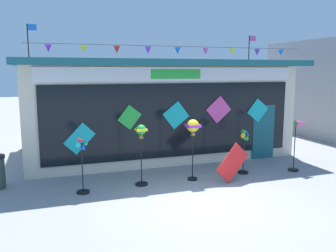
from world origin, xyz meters
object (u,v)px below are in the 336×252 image
(kite_shop_building, at_px, (151,106))
(wind_spinner_center_left, at_px, (193,130))
(display_kite_on_ground, at_px, (233,163))
(wind_spinner_left, at_px, (141,141))
(wind_spinner_right, at_px, (299,135))
(wind_spinner_center_right, at_px, (244,146))
(wind_spinner_far_left, at_px, (82,162))

(kite_shop_building, height_order, wind_spinner_center_left, kite_shop_building)
(kite_shop_building, xyz_separation_m, display_kite_on_ground, (0.99, -5.08, -1.25))
(kite_shop_building, xyz_separation_m, wind_spinner_left, (-1.62, -4.48, -0.53))
(display_kite_on_ground, bearing_deg, wind_spinner_center_left, 151.28)
(wind_spinner_right, bearing_deg, display_kite_on_ground, -171.84)
(wind_spinner_center_right, distance_m, display_kite_on_ground, 1.06)
(wind_spinner_center_left, distance_m, display_kite_on_ground, 1.51)
(wind_spinner_right, distance_m, display_kite_on_ground, 2.73)
(wind_spinner_far_left, xyz_separation_m, wind_spinner_center_right, (5.05, 0.21, 0.01))
(wind_spinner_far_left, bearing_deg, wind_spinner_left, 5.55)
(wind_spinner_left, height_order, wind_spinner_center_left, wind_spinner_center_left)
(kite_shop_building, distance_m, wind_spinner_far_left, 5.77)
(kite_shop_building, bearing_deg, wind_spinner_center_right, -68.32)
(wind_spinner_left, xyz_separation_m, wind_spinner_center_right, (3.39, 0.05, -0.40))
(wind_spinner_center_left, bearing_deg, wind_spinner_right, -2.96)
(wind_spinner_far_left, distance_m, wind_spinner_center_left, 3.30)
(wind_spinner_center_right, xyz_separation_m, wind_spinner_right, (1.86, -0.27, 0.30))
(wind_spinner_center_right, relative_size, wind_spinner_right, 0.86)
(wind_spinner_left, height_order, display_kite_on_ground, wind_spinner_left)
(kite_shop_building, relative_size, wind_spinner_center_left, 5.48)
(wind_spinner_far_left, bearing_deg, wind_spinner_right, -0.51)
(wind_spinner_left, relative_size, wind_spinner_center_left, 0.96)
(kite_shop_building, xyz_separation_m, wind_spinner_center_right, (1.76, -4.44, -0.93))
(wind_spinner_center_right, distance_m, wind_spinner_right, 1.90)
(wind_spinner_left, height_order, wind_spinner_center_right, wind_spinner_left)
(wind_spinner_right, bearing_deg, wind_spinner_center_right, 171.75)
(wind_spinner_center_left, distance_m, wind_spinner_center_right, 1.92)
(wind_spinner_center_right, bearing_deg, kite_shop_building, 111.68)
(wind_spinner_right, bearing_deg, wind_spinner_left, 177.56)
(wind_spinner_left, distance_m, wind_spinner_center_left, 1.59)
(wind_spinner_far_left, height_order, wind_spinner_left, wind_spinner_left)
(wind_spinner_center_left, relative_size, wind_spinner_center_right, 1.28)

